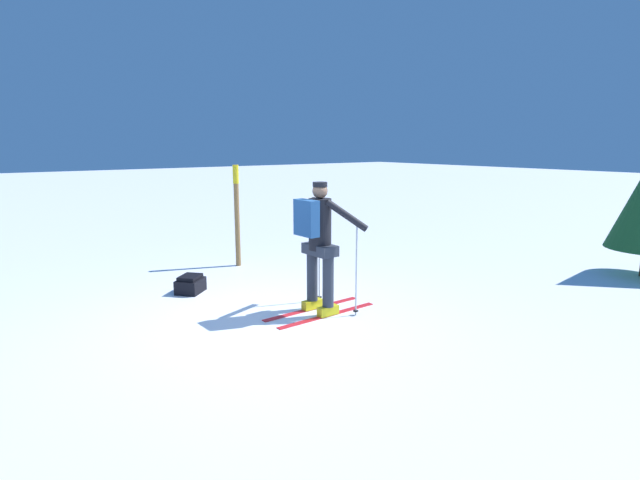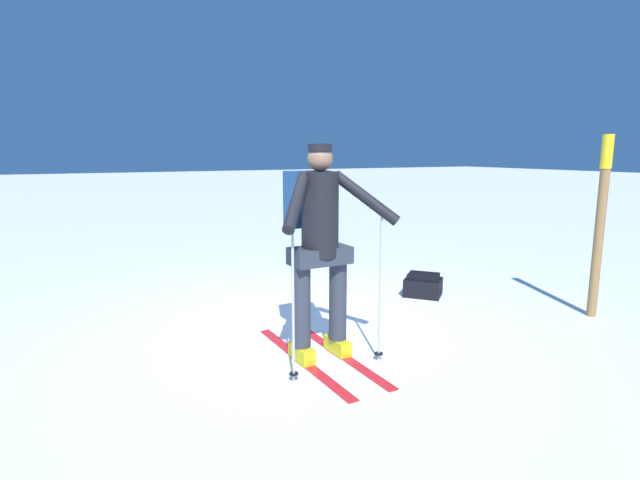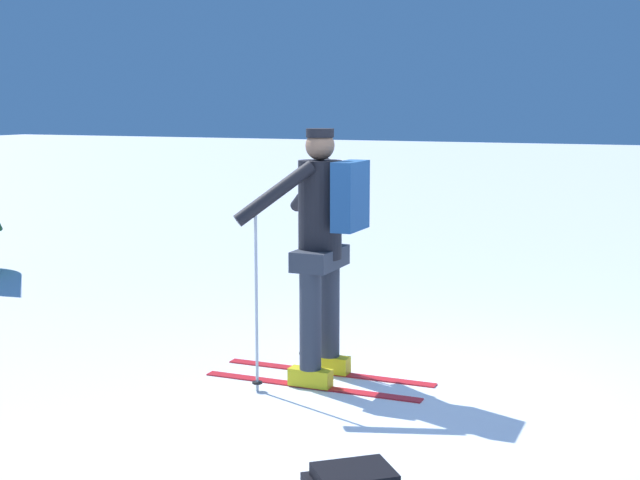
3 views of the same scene
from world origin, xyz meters
name	(u,v)px [view 3 (image 3 of 3)]	position (x,y,z in m)	size (l,w,h in m)	color
ground_plane	(407,401)	(0.00, 0.00, 0.00)	(80.00, 80.00, 0.00)	white
skier	(323,239)	(-0.69, 0.19, 1.02)	(1.61, 1.04, 1.78)	red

